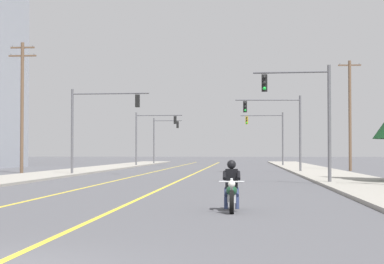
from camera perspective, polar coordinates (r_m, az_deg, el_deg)
name	(u,v)px	position (r m, az deg, el deg)	size (l,w,h in m)	color
lane_stripe_center	(198,172)	(54.20, 0.49, -3.49)	(0.16, 100.00, 0.01)	yellow
lane_stripe_left	(153,172)	(54.58, -3.37, -3.48)	(0.16, 100.00, 0.01)	yellow
sidewalk_kerb_right	(326,174)	(49.45, 11.50, -3.56)	(4.40, 110.00, 0.14)	#9E998E
sidewalk_kerb_left	(62,173)	(50.96, -11.21, -3.50)	(4.40, 110.00, 0.14)	#9E998E
motorcycle_with_rider	(232,191)	(18.89, 3.44, -5.09)	(0.70, 2.19, 1.46)	black
traffic_signal_near_right	(308,107)	(34.75, 9.98, 2.19)	(4.01, 0.41, 6.20)	#56565B
traffic_signal_near_left	(95,117)	(47.63, -8.42, 1.26)	(5.71, 0.43, 6.20)	#56565B
traffic_signal_mid_right	(281,121)	(53.25, 7.74, 0.92)	(5.29, 0.64, 6.20)	#56565B
traffic_signal_mid_left	(150,130)	(75.69, -3.69, 0.14)	(5.41, 0.45, 6.20)	#56565B
traffic_signal_far_right	(270,131)	(76.10, 6.81, 0.12)	(4.93, 0.37, 6.20)	#56565B
traffic_signal_far_left	(162,134)	(88.47, -2.64, -0.19)	(3.86, 0.37, 6.20)	#56565B
utility_pole_left_near	(22,103)	(53.39, -14.50, 2.44)	(2.21, 0.26, 10.29)	brown
utility_pole_right_far	(350,113)	(59.17, 13.52, 1.57)	(1.98, 0.26, 9.67)	brown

